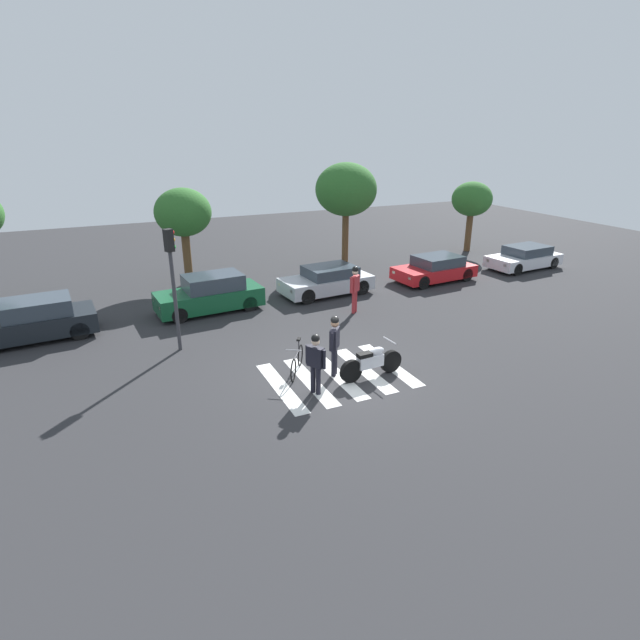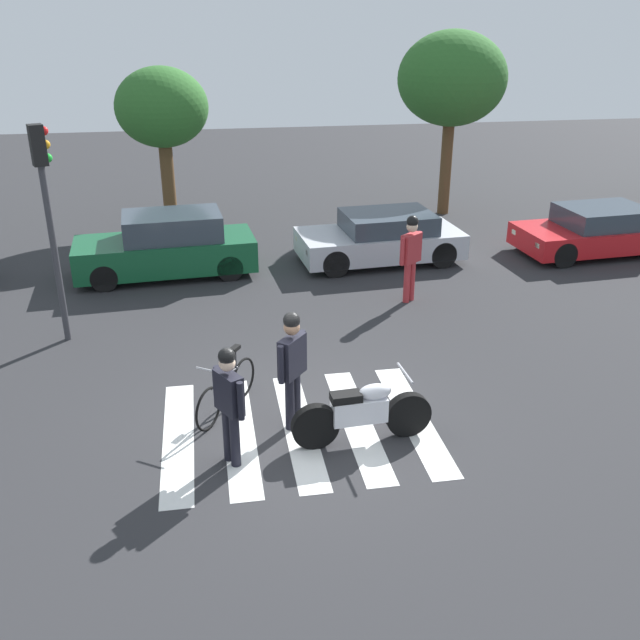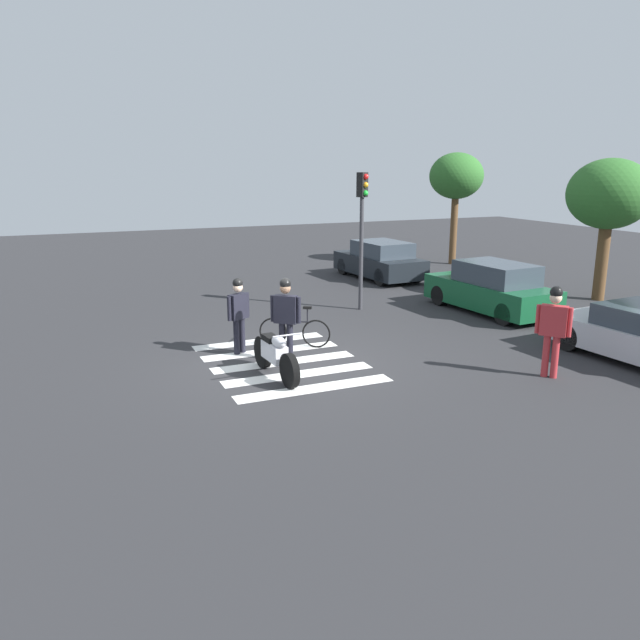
{
  "view_description": "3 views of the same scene",
  "coord_description": "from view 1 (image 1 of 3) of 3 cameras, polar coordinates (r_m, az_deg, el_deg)",
  "views": [
    {
      "loc": [
        -6.08,
        -12.05,
        6.89
      ],
      "look_at": [
        0.14,
        1.58,
        1.2
      ],
      "focal_mm": 28.31,
      "sensor_mm": 36.0,
      "label": 1
    },
    {
      "loc": [
        -1.21,
        -9.05,
        5.79
      ],
      "look_at": [
        0.61,
        1.72,
        1.0
      ],
      "focal_mm": 39.64,
      "sensor_mm": 36.0,
      "label": 2
    },
    {
      "loc": [
        12.35,
        -4.41,
        4.26
      ],
      "look_at": [
        -0.07,
        0.9,
        0.86
      ],
      "focal_mm": 34.84,
      "sensor_mm": 36.0,
      "label": 3
    }
  ],
  "objects": [
    {
      "name": "car_silver_sedan",
      "position": [
        22.4,
        0.8,
        4.48
      ],
      "size": [
        4.13,
        2.15,
        1.24
      ],
      "color": "black",
      "rests_on": "ground_plane"
    },
    {
      "name": "car_white_van",
      "position": [
        28.75,
        22.1,
        6.56
      ],
      "size": [
        4.13,
        2.08,
        1.19
      ],
      "color": "black",
      "rests_on": "ground_plane"
    },
    {
      "name": "pedestrian_bystander",
      "position": [
        19.93,
        3.96,
        3.89
      ],
      "size": [
        0.57,
        0.48,
        1.9
      ],
      "color": "#B22D33",
      "rests_on": "ground_plane"
    },
    {
      "name": "car_black_suv",
      "position": [
        20.08,
        -29.56,
        -0.05
      ],
      "size": [
        4.12,
        2.08,
        1.43
      ],
      "color": "black",
      "rests_on": "ground_plane"
    },
    {
      "name": "street_tree_far",
      "position": [
        26.76,
        2.96,
        14.46
      ],
      "size": [
        3.17,
        3.17,
        5.34
      ],
      "color": "brown",
      "rests_on": "ground_plane"
    },
    {
      "name": "officer_on_foot",
      "position": [
        14.73,
        1.66,
        -2.38
      ],
      "size": [
        0.48,
        0.56,
        1.88
      ],
      "color": "black",
      "rests_on": "ground_plane"
    },
    {
      "name": "officer_by_motorcycle",
      "position": [
        13.73,
        -0.51,
        -4.52
      ],
      "size": [
        0.41,
        0.6,
        1.77
      ],
      "color": "black",
      "rests_on": "ground_plane"
    },
    {
      "name": "ground_plane",
      "position": [
        15.16,
        2.01,
        -6.27
      ],
      "size": [
        60.0,
        60.0,
        0.0
      ],
      "primitive_type": "plane",
      "color": "#2B2B2D"
    },
    {
      "name": "leaning_bicycle",
      "position": [
        15.15,
        -2.62,
        -4.7
      ],
      "size": [
        1.0,
        1.47,
        1.0
      ],
      "color": "black",
      "rests_on": "ground_plane"
    },
    {
      "name": "street_tree_mid",
      "position": [
        24.2,
        -15.22,
        11.55
      ],
      "size": [
        2.56,
        2.56,
        4.45
      ],
      "color": "brown",
      "rests_on": "ground_plane"
    },
    {
      "name": "street_tree_end",
      "position": [
        31.53,
        16.79,
        12.87
      ],
      "size": [
        2.32,
        2.32,
        4.06
      ],
      "color": "brown",
      "rests_on": "ground_plane"
    },
    {
      "name": "car_green_compact",
      "position": [
        20.65,
        -12.29,
        2.84
      ],
      "size": [
        4.26,
        1.98,
        1.49
      ],
      "color": "black",
      "rests_on": "ground_plane"
    },
    {
      "name": "police_motorcycle",
      "position": [
        14.93,
        5.82,
        -4.78
      ],
      "size": [
        2.1,
        0.62,
        1.07
      ],
      "color": "black",
      "rests_on": "ground_plane"
    },
    {
      "name": "traffic_light_pole",
      "position": [
        16.61,
        -16.34,
        5.39
      ],
      "size": [
        0.36,
        0.31,
        4.03
      ],
      "color": "#38383D",
      "rests_on": "ground_plane"
    },
    {
      "name": "crosswalk_stripes",
      "position": [
        15.15,
        2.01,
        -6.26
      ],
      "size": [
        4.05,
        3.26,
        0.01
      ],
      "color": "silver",
      "rests_on": "ground_plane"
    },
    {
      "name": "car_red_convertible",
      "position": [
        25.03,
        12.86,
        5.66
      ],
      "size": [
        4.06,
        2.14,
        1.21
      ],
      "color": "black",
      "rests_on": "ground_plane"
    }
  ]
}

